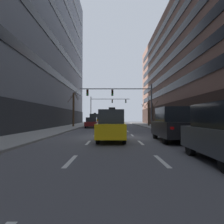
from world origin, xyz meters
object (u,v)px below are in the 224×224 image
(taxi_driving_1, at_px, (99,121))
(taxi_driving_4, at_px, (112,126))
(taxi_driving_2, at_px, (112,121))
(traffic_signal_1, at_px, (104,104))
(traffic_signal_0, at_px, (125,97))
(street_tree_1, at_px, (151,113))
(taxi_driving_0, at_px, (94,120))
(car_driving_3, at_px, (91,123))
(street_tree_3, at_px, (148,113))
(street_tree_2, at_px, (73,109))
(car_parked_1, at_px, (172,124))

(taxi_driving_1, bearing_deg, taxi_driving_4, -84.83)
(taxi_driving_2, relative_size, traffic_signal_1, 0.46)
(traffic_signal_0, relative_size, street_tree_1, 1.94)
(taxi_driving_0, xyz_separation_m, taxi_driving_4, (3.11, -22.57, -0.10))
(taxi_driving_0, bearing_deg, traffic_signal_1, 83.52)
(taxi_driving_2, xyz_separation_m, traffic_signal_0, (1.71, -6.65, 3.30))
(taxi_driving_0, bearing_deg, car_driving_3, -89.64)
(street_tree_1, bearing_deg, taxi_driving_2, 165.89)
(street_tree_3, bearing_deg, car_driving_3, -153.04)
(traffic_signal_0, bearing_deg, street_tree_2, 148.90)
(car_parked_1, distance_m, street_tree_2, 21.07)
(street_tree_1, xyz_separation_m, street_tree_3, (-0.03, 2.85, 0.09))
(taxi_driving_2, height_order, street_tree_3, street_tree_3)
(taxi_driving_2, distance_m, street_tree_3, 6.51)
(taxi_driving_1, bearing_deg, traffic_signal_1, 56.50)
(taxi_driving_0, distance_m, car_parked_1, 23.50)
(car_driving_3, relative_size, street_tree_3, 0.89)
(car_driving_3, xyz_separation_m, street_tree_2, (-3.11, 1.75, 2.20))
(traffic_signal_0, height_order, street_tree_2, traffic_signal_0)
(car_parked_1, bearing_deg, taxi_driving_1, 102.02)
(traffic_signal_1, bearing_deg, street_tree_1, -61.55)
(traffic_signal_1, xyz_separation_m, street_tree_3, (8.22, -12.39, -2.42))
(traffic_signal_0, xyz_separation_m, street_tree_2, (-8.04, 4.85, -1.38))
(taxi_driving_1, height_order, car_parked_1, car_parked_1)
(traffic_signal_1, bearing_deg, taxi_driving_2, -81.84)
(car_parked_1, height_order, street_tree_3, street_tree_3)
(taxi_driving_2, relative_size, traffic_signal_0, 0.45)
(car_driving_3, height_order, street_tree_2, street_tree_2)
(taxi_driving_2, bearing_deg, taxi_driving_1, 104.42)
(car_parked_1, bearing_deg, street_tree_2, 118.77)
(street_tree_1, bearing_deg, street_tree_3, 90.67)
(car_driving_3, distance_m, traffic_signal_1, 17.71)
(traffic_signal_1, relative_size, street_tree_2, 1.59)
(taxi_driving_4, bearing_deg, car_driving_3, 100.36)
(taxi_driving_2, bearing_deg, taxi_driving_0, 145.73)
(taxi_driving_0, relative_size, car_parked_1, 1.01)
(taxi_driving_1, relative_size, traffic_signal_0, 0.45)
(taxi_driving_1, height_order, street_tree_3, street_tree_3)
(taxi_driving_0, relative_size, street_tree_2, 0.78)
(street_tree_3, bearing_deg, street_tree_1, -89.33)
(car_driving_3, distance_m, traffic_signal_0, 6.83)
(car_driving_3, height_order, street_tree_1, street_tree_1)
(taxi_driving_0, relative_size, street_tree_1, 0.92)
(taxi_driving_4, xyz_separation_m, street_tree_1, (6.45, 18.77, 1.20))
(taxi_driving_0, xyz_separation_m, street_tree_3, (9.52, -0.95, 1.20))
(taxi_driving_0, xyz_separation_m, taxi_driving_2, (3.26, -2.22, -0.06))
(street_tree_2, bearing_deg, taxi_driving_0, 52.67)
(taxi_driving_4, distance_m, traffic_signal_0, 14.22)
(car_parked_1, height_order, street_tree_1, street_tree_1)
(street_tree_3, bearing_deg, taxi_driving_2, -168.57)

